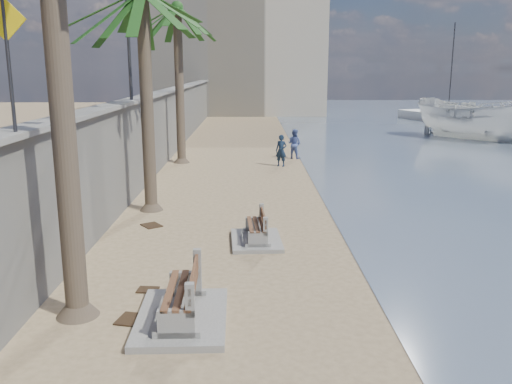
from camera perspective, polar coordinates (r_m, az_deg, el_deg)
name	(u,v)px	position (r m, az deg, el deg)	size (l,w,h in m)	color
ground_plane	(289,349)	(9.79, 3.51, -16.20)	(140.00, 140.00, 0.00)	tan
seawall	(164,127)	(29.04, -9.66, 6.77)	(0.45, 70.00, 3.50)	gray
wall_cap	(163,92)	(28.91, -9.80, 10.32)	(0.80, 70.00, 0.12)	gray
end_building	(238,47)	(60.58, -1.94, 15.01)	(18.00, 12.00, 14.00)	#B7AA93
bench_near	(181,299)	(10.63, -7.86, -11.09)	(1.75, 2.52, 1.04)	gray
bench_far	(256,230)	(15.11, 0.02, -3.98)	(1.47, 2.08, 0.84)	gray
palm_back	(177,10)	(27.99, -8.31, 18.43)	(5.00, 5.00, 8.54)	brown
pedestrian_sign	(7,45)	(10.93, -24.74, 13.86)	(0.78, 0.07, 2.40)	#2D2D33
streetlight	(127,15)	(21.08, -13.40, 17.70)	(0.28, 0.28, 5.12)	#2D2D33
person_a	(281,148)	(26.85, 2.67, 4.62)	(0.65, 0.44, 1.80)	#15243A
person_b	(294,142)	(29.25, 4.06, 5.24)	(0.85, 0.66, 1.75)	#4C5E9F
boat_cruiser	(476,117)	(39.78, 22.18, 7.34)	(3.33, 3.42, 3.91)	silver
yacht_far	(435,117)	(53.08, 18.31, 7.49)	(8.21, 2.30, 1.50)	silver
sailboat_west	(448,112)	(60.21, 19.58, 7.95)	(5.94, 5.10, 9.34)	silver
debris_b	(130,319)	(11.03, -13.14, -12.90)	(0.56, 0.45, 0.03)	#382616
debris_c	(152,225)	(17.07, -10.94, -3.47)	(0.62, 0.50, 0.03)	#382616
debris_d	(148,290)	(12.29, -11.32, -10.06)	(0.45, 0.36, 0.03)	#382616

